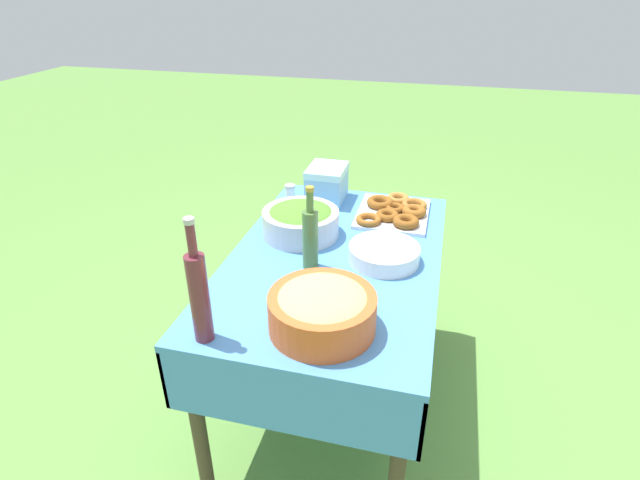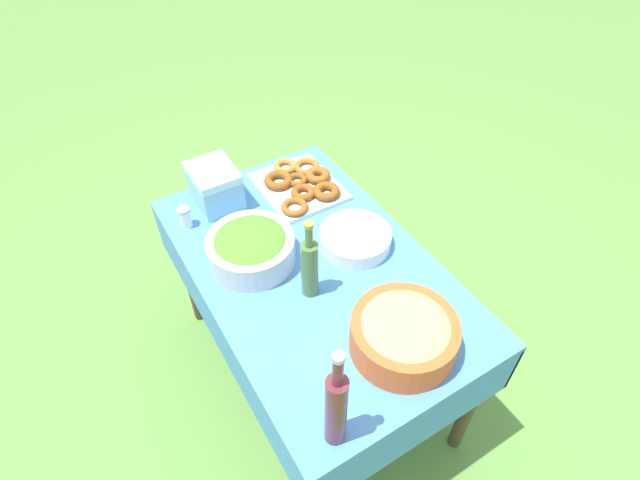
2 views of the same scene
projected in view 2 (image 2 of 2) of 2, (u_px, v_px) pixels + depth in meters
The scene contains 10 objects.
ground_plane at pixel (315, 373), 2.26m from camera, with size 14.00×14.00×0.00m, color #609342.
picnic_table at pixel (313, 284), 1.82m from camera, with size 1.25×0.77×0.73m.
salad_bowl at pixel (251, 247), 1.71m from camera, with size 0.30×0.30×0.12m.
pasta_bowl at pixel (404, 333), 1.46m from camera, with size 0.32×0.32×0.14m.
donut_platter at pixel (300, 184), 2.03m from camera, with size 0.37×0.31×0.05m.
plate_stack at pixel (355, 239), 1.79m from camera, with size 0.26×0.26×0.06m.
olive_oil_bottle at pixel (310, 267), 1.57m from camera, with size 0.06×0.06×0.31m.
wine_bottle at pixel (336, 408), 1.20m from camera, with size 0.06×0.06×0.39m.
cooler_box at pixel (215, 186), 1.93m from camera, with size 0.20×0.16×0.16m.
salt_shaker at pixel (185, 217), 1.86m from camera, with size 0.05×0.05×0.08m.
Camera 2 is at (-1.02, 0.59, 2.02)m, focal length 28.00 mm.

